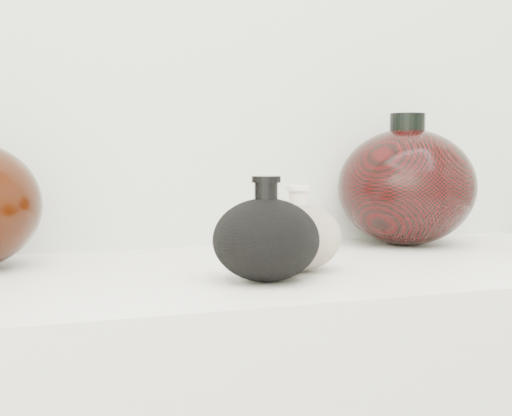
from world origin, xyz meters
name	(u,v)px	position (x,y,z in m)	size (l,w,h in m)	color
black_gourd_vase	(266,239)	(-0.05, 0.85, 0.95)	(0.18, 0.18, 0.13)	black
cream_gourd_vase	(298,236)	(0.02, 0.91, 0.95)	(0.13, 0.13, 0.12)	beige
right_round_pot	(406,186)	(0.31, 1.10, 1.00)	(0.28, 0.28, 0.23)	black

